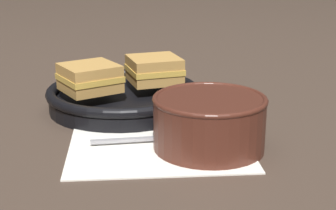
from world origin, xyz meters
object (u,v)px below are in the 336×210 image
Objects in this scene: soup_bowl at (207,120)px; spoon at (166,138)px; skillet at (121,97)px; sandwich_near_left at (88,78)px; sandwich_near_right at (152,70)px.

soup_bowl is 0.07m from spoon.
soup_bowl reaches higher than skillet.
soup_bowl is at bearing -42.07° from sandwich_near_left.
soup_bowl is at bearing -71.48° from sandwich_near_right.
sandwich_near_left is 0.12m from sandwich_near_right.
sandwich_near_left is at bearing -154.14° from sandwich_near_right.
sandwich_near_right is at bearing 25.86° from sandwich_near_left.
soup_bowl is 1.33× the size of sandwich_near_left.
spoon is 0.19m from skillet.
sandwich_near_left is (-0.19, 0.17, 0.02)m from soup_bowl.
sandwich_near_left is (-0.06, -0.03, 0.04)m from skillet.
spoon is at bearing -47.88° from sandwich_near_left.
sandwich_near_right is at bearing 108.52° from soup_bowl.
sandwich_near_right is at bearing 23.89° from skillet.
soup_bowl is at bearing -56.42° from skillet.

